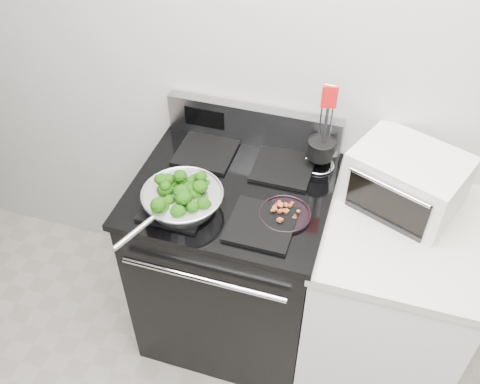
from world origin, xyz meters
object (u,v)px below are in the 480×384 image
at_px(utensil_holder, 320,153).
at_px(toaster_oven, 406,180).
at_px(skillet, 182,199).
at_px(bacon_plate, 285,212).
at_px(gas_range, 233,260).

bearing_deg(utensil_holder, toaster_oven, -22.84).
height_order(skillet, bacon_plate, skillet).
height_order(gas_range, skillet, gas_range).
distance_m(utensil_holder, toaster_oven, 0.36).
xyz_separation_m(gas_range, skillet, (-0.14, -0.18, 0.51)).
bearing_deg(skillet, gas_range, 72.23).
xyz_separation_m(gas_range, bacon_plate, (0.24, -0.10, 0.48)).
bearing_deg(gas_range, toaster_oven, 12.32).
distance_m(gas_range, toaster_oven, 0.86).
relative_size(gas_range, utensil_holder, 2.86).
relative_size(gas_range, toaster_oven, 2.33).
xyz_separation_m(skillet, bacon_plate, (0.38, 0.08, -0.03)).
relative_size(skillet, bacon_plate, 2.39).
height_order(bacon_plate, toaster_oven, toaster_oven).
distance_m(skillet, bacon_plate, 0.39).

